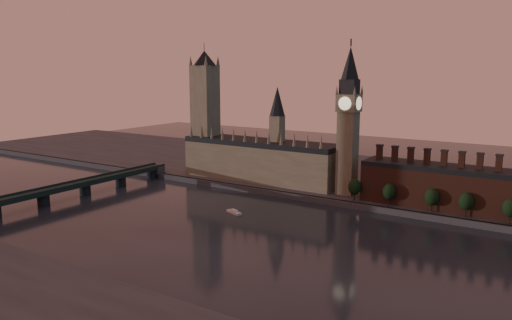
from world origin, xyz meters
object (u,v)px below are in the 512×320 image
(victoria_tower, at_px, (205,108))
(big_ben, at_px, (348,119))
(river_boat, at_px, (234,212))
(westminster_bridge, at_px, (61,191))

(victoria_tower, height_order, big_ben, victoria_tower)
(river_boat, bearing_deg, westminster_bridge, -141.49)
(westminster_bridge, bearing_deg, victoria_tower, 73.44)
(big_ben, relative_size, river_boat, 8.28)
(victoria_tower, bearing_deg, westminster_bridge, -106.56)
(westminster_bridge, height_order, river_boat, westminster_bridge)
(big_ben, height_order, westminster_bridge, big_ben)
(victoria_tower, xyz_separation_m, big_ben, (130.00, -5.00, -2.26))
(victoria_tower, relative_size, westminster_bridge, 0.54)
(victoria_tower, xyz_separation_m, westminster_bridge, (-35.00, -117.70, -51.65))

